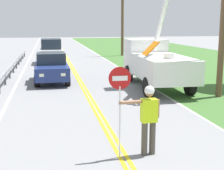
# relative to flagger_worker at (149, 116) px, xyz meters

# --- Properties ---
(grass_verge_right) EXTENTS (16.00, 110.00, 0.01)m
(grass_verge_right) POSITION_rel_flagger_worker_xyz_m (10.93, 15.15, -1.04)
(grass_verge_right) COLOR #3D662D
(grass_verge_right) RESTS_ON ground
(centerline_yellow_left) EXTENTS (0.11, 110.00, 0.01)m
(centerline_yellow_left) POSITION_rel_flagger_worker_xyz_m (-0.76, 15.15, -1.04)
(centerline_yellow_left) COLOR yellow
(centerline_yellow_left) RESTS_ON ground
(centerline_yellow_right) EXTENTS (0.11, 110.00, 0.01)m
(centerline_yellow_right) POSITION_rel_flagger_worker_xyz_m (-0.58, 15.15, -1.04)
(centerline_yellow_right) COLOR yellow
(centerline_yellow_right) RESTS_ON ground
(edge_line_right) EXTENTS (0.12, 110.00, 0.01)m
(edge_line_right) POSITION_rel_flagger_worker_xyz_m (2.93, 15.15, -1.04)
(edge_line_right) COLOR silver
(edge_line_right) RESTS_ON ground
(edge_line_left) EXTENTS (0.12, 110.00, 0.01)m
(edge_line_left) POSITION_rel_flagger_worker_xyz_m (-4.27, 15.15, -1.04)
(edge_line_left) COLOR silver
(edge_line_left) RESTS_ON ground
(flagger_worker) EXTENTS (1.09, 0.27, 1.83)m
(flagger_worker) POSITION_rel_flagger_worker_xyz_m (0.00, 0.00, 0.00)
(flagger_worker) COLOR #474238
(flagger_worker) RESTS_ON ground
(stop_sign_paddle) EXTENTS (0.56, 0.04, 2.33)m
(stop_sign_paddle) POSITION_rel_flagger_worker_xyz_m (-0.77, -0.05, 0.66)
(stop_sign_paddle) COLOR silver
(stop_sign_paddle) RESTS_ON ground
(utility_bucket_truck) EXTENTS (2.87, 6.88, 5.77)m
(utility_bucket_truck) POSITION_rel_flagger_worker_xyz_m (3.18, 9.02, 0.38)
(utility_bucket_truck) COLOR white
(utility_bucket_truck) RESTS_ON ground
(oncoming_sedan_nearest) EXTENTS (1.95, 4.12, 1.70)m
(oncoming_sedan_nearest) POSITION_rel_flagger_worker_xyz_m (-2.30, 11.26, -0.21)
(oncoming_sedan_nearest) COLOR navy
(oncoming_sedan_nearest) RESTS_ON ground
(oncoming_suv_second) EXTENTS (1.93, 4.62, 2.10)m
(oncoming_suv_second) POSITION_rel_flagger_worker_xyz_m (-2.18, 20.73, 0.01)
(oncoming_suv_second) COLOR silver
(oncoming_suv_second) RESTS_ON ground
(utility_pole_mid) EXTENTS (1.80, 0.28, 8.14)m
(utility_pole_mid) POSITION_rel_flagger_worker_xyz_m (5.34, 26.11, 3.21)
(utility_pole_mid) COLOR brown
(utility_pole_mid) RESTS_ON ground
(traffic_cone_lead) EXTENTS (0.40, 0.40, 0.70)m
(traffic_cone_lead) POSITION_rel_flagger_worker_xyz_m (1.26, 3.77, -0.71)
(traffic_cone_lead) COLOR orange
(traffic_cone_lead) RESTS_ON ground
(guardrail_left_shoulder) EXTENTS (0.10, 32.00, 0.71)m
(guardrail_left_shoulder) POSITION_rel_flagger_worker_xyz_m (-4.87, 12.00, -0.53)
(guardrail_left_shoulder) COLOR #9EA0A3
(guardrail_left_shoulder) RESTS_ON ground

